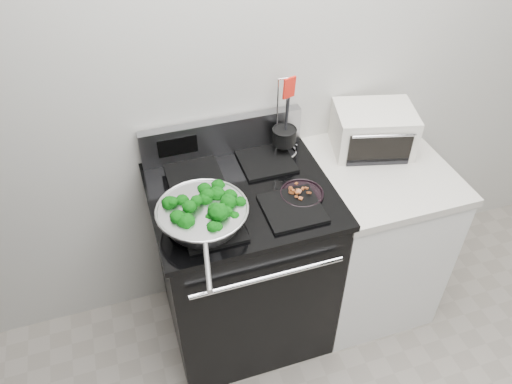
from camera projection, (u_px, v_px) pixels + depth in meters
name	position (u px, v px, depth m)	size (l,w,h in m)	color
back_wall	(283.00, 62.00, 2.20)	(4.00, 0.02, 2.70)	#B8B7AF
gas_range	(243.00, 262.00, 2.46)	(0.79, 0.69, 1.13)	black
counter	(367.00, 236.00, 2.63)	(0.62, 0.68, 0.92)	white
skillet	(203.00, 215.00, 1.96)	(0.37, 0.58, 0.08)	silver
broccoli_pile	(202.00, 211.00, 1.95)	(0.29, 0.29, 0.10)	black
bacon_plate	(302.00, 192.00, 2.13)	(0.19, 0.19, 0.04)	black
utensil_holder	(284.00, 140.00, 2.32)	(0.13, 0.13, 0.40)	silver
toaster_oven	(373.00, 130.00, 2.38)	(0.42, 0.36, 0.21)	silver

